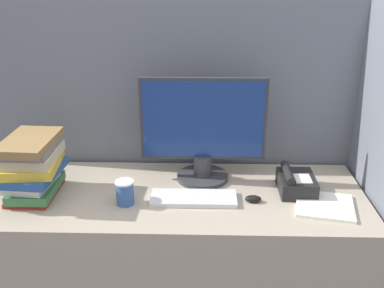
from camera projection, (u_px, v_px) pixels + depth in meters
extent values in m
cube|color=slate|center=(185.00, 153.00, 2.28)|extent=(2.01, 0.04, 1.53)
cube|color=slate|center=(374.00, 185.00, 1.96)|extent=(0.04, 0.69, 1.53)
cube|color=tan|center=(182.00, 262.00, 2.10)|extent=(1.61, 0.63, 0.73)
cylinder|color=#333338|center=(203.00, 177.00, 2.09)|extent=(0.24, 0.24, 0.02)
cylinder|color=#333338|center=(203.00, 165.00, 2.07)|extent=(0.08, 0.08, 0.10)
cube|color=#333338|center=(203.00, 119.00, 1.99)|extent=(0.56, 0.02, 0.38)
cube|color=navy|center=(203.00, 120.00, 1.98)|extent=(0.54, 0.01, 0.35)
cube|color=silver|center=(194.00, 198.00, 1.91)|extent=(0.37, 0.13, 0.02)
ellipsoid|color=black|center=(253.00, 199.00, 1.89)|extent=(0.07, 0.04, 0.03)
cylinder|color=#335999|center=(125.00, 193.00, 1.87)|extent=(0.07, 0.07, 0.10)
cylinder|color=white|center=(124.00, 182.00, 1.85)|extent=(0.08, 0.08, 0.01)
cube|color=maroon|center=(35.00, 192.00, 1.96)|extent=(0.19, 0.27, 0.02)
cube|color=#38723F|center=(36.00, 187.00, 1.94)|extent=(0.18, 0.27, 0.04)
cube|color=silver|center=(31.00, 180.00, 1.92)|extent=(0.20, 0.24, 0.04)
cube|color=#264C8C|center=(33.00, 172.00, 1.91)|extent=(0.23, 0.30, 0.03)
cube|color=gold|center=(29.00, 164.00, 1.89)|extent=(0.26, 0.28, 0.04)
cube|color=#C6B78C|center=(31.00, 155.00, 1.88)|extent=(0.22, 0.25, 0.04)
cube|color=slate|center=(32.00, 148.00, 1.87)|extent=(0.19, 0.24, 0.02)
cube|color=olive|center=(29.00, 142.00, 1.85)|extent=(0.21, 0.30, 0.03)
cube|color=black|center=(296.00, 184.00, 1.97)|extent=(0.15, 0.20, 0.07)
cube|color=white|center=(303.00, 179.00, 1.93)|extent=(0.07, 0.09, 0.00)
cylinder|color=black|center=(288.00, 173.00, 1.95)|extent=(0.04, 0.18, 0.04)
cube|color=white|center=(325.00, 206.00, 1.86)|extent=(0.27, 0.26, 0.01)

